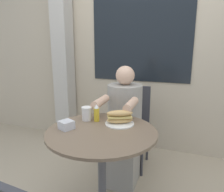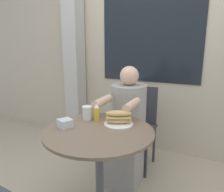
# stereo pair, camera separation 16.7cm
# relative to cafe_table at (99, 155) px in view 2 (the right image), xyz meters

# --- Properties ---
(storefront_wall) EXTENTS (8.00, 0.09, 2.80)m
(storefront_wall) POSITION_rel_cafe_table_xyz_m (-0.00, 1.37, 0.86)
(storefront_wall) COLOR #B7A88E
(storefront_wall) RESTS_ON ground_plane
(lattice_pillar) EXTENTS (0.21, 0.21, 2.40)m
(lattice_pillar) POSITION_rel_cafe_table_xyz_m (-1.05, 1.20, 0.66)
(lattice_pillar) COLOR #B2ADA3
(lattice_pillar) RESTS_ON ground_plane
(cafe_table) EXTENTS (0.78, 0.78, 0.73)m
(cafe_table) POSITION_rel_cafe_table_xyz_m (0.00, 0.00, 0.00)
(cafe_table) COLOR brown
(cafe_table) RESTS_ON ground_plane
(diner_chair) EXTENTS (0.39, 0.39, 0.87)m
(diner_chair) POSITION_rel_cafe_table_xyz_m (-0.02, 0.92, -0.02)
(diner_chair) COLOR #333338
(diner_chair) RESTS_ON ground_plane
(seated_diner) EXTENTS (0.34, 0.59, 1.13)m
(seated_diner) POSITION_rel_cafe_table_xyz_m (-0.01, 0.57, -0.05)
(seated_diner) COLOR gray
(seated_diner) RESTS_ON ground_plane
(sandwich_on_plate) EXTENTS (0.22, 0.22, 0.11)m
(sandwich_on_plate) POSITION_rel_cafe_table_xyz_m (0.08, 0.16, 0.24)
(sandwich_on_plate) COLOR white
(sandwich_on_plate) RESTS_ON cafe_table
(drink_cup) EXTENTS (0.08, 0.08, 0.11)m
(drink_cup) POSITION_rel_cafe_table_xyz_m (-0.19, 0.15, 0.25)
(drink_cup) COLOR silver
(drink_cup) RESTS_ON cafe_table
(napkin_box) EXTENTS (0.12, 0.12, 0.06)m
(napkin_box) POSITION_rel_cafe_table_xyz_m (-0.24, -0.06, 0.22)
(napkin_box) COLOR silver
(napkin_box) RESTS_ON cafe_table
(condiment_bottle) EXTENTS (0.04, 0.04, 0.14)m
(condiment_bottle) POSITION_rel_cafe_table_xyz_m (-0.11, 0.16, 0.26)
(condiment_bottle) COLOR gold
(condiment_bottle) RESTS_ON cafe_table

